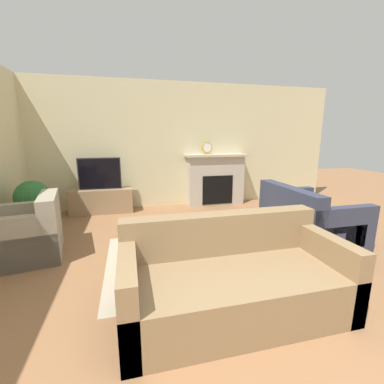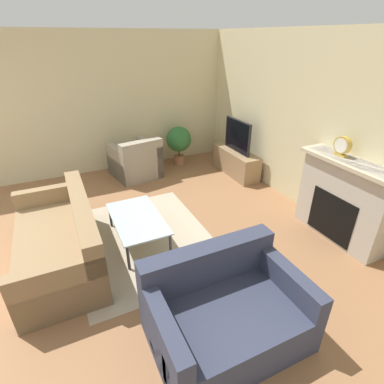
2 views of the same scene
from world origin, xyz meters
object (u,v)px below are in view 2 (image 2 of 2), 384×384
(couch_sectional, at_px, (61,243))
(couch_loveseat, at_px, (225,313))
(tv, at_px, (238,136))
(armchair_by_window, at_px, (136,162))
(potted_plant, at_px, (179,141))
(coffee_table, at_px, (137,220))
(mantel_clock, at_px, (342,146))

(couch_sectional, height_order, couch_loveseat, same)
(couch_sectional, bearing_deg, tv, 112.32)
(couch_loveseat, xyz_separation_m, armchair_by_window, (-3.96, 0.27, 0.01))
(tv, bearing_deg, couch_sectional, -67.68)
(potted_plant, bearing_deg, tv, 41.56)
(coffee_table, bearing_deg, couch_sectional, -88.65)
(couch_loveseat, xyz_separation_m, potted_plant, (-4.17, 1.31, 0.26))
(armchair_by_window, xyz_separation_m, coffee_table, (2.16, -0.59, 0.05))
(couch_sectional, bearing_deg, armchair_by_window, 144.22)
(tv, bearing_deg, armchair_by_window, -111.63)
(couch_sectional, distance_m, potted_plant, 3.56)
(tv, height_order, couch_sectional, tv)
(couch_loveseat, xyz_separation_m, mantel_clock, (-0.92, 2.28, 1.01))
(couch_loveseat, bearing_deg, coffee_table, 99.97)
(mantel_clock, bearing_deg, couch_sectional, -103.41)
(mantel_clock, bearing_deg, tv, -177.25)
(couch_sectional, bearing_deg, couch_loveseat, 36.20)
(potted_plant, bearing_deg, coffee_table, -34.47)
(couch_sectional, xyz_separation_m, potted_plant, (-2.40, 2.61, 0.26))
(coffee_table, distance_m, mantel_clock, 2.90)
(coffee_table, distance_m, potted_plant, 2.89)
(tv, relative_size, armchair_by_window, 0.81)
(tv, xyz_separation_m, coffee_table, (1.40, -2.49, -0.46))
(coffee_table, xyz_separation_m, mantel_clock, (0.88, 2.60, 0.94))
(couch_loveseat, distance_m, potted_plant, 4.38)
(tv, height_order, potted_plant, tv)
(couch_sectional, bearing_deg, coffee_table, 91.35)
(tv, relative_size, couch_sectional, 0.42)
(couch_loveseat, height_order, potted_plant, potted_plant)
(armchair_by_window, bearing_deg, coffee_table, 64.49)
(couch_loveseat, relative_size, potted_plant, 1.64)
(coffee_table, bearing_deg, mantel_clock, 71.34)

